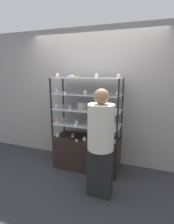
{
  "coord_description": "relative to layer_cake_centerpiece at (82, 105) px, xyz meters",
  "views": [
    {
      "loc": [
        1.03,
        -2.85,
        1.82
      ],
      "look_at": [
        0.0,
        0.0,
        1.09
      ],
      "focal_mm": 28.0,
      "sensor_mm": 36.0,
      "label": 1
    }
  ],
  "objects": [
    {
      "name": "cupcake_2",
      "position": [
        0.1,
        -0.17,
        -0.57
      ],
      "size": [
        0.06,
        0.06,
        0.07
      ],
      "color": "beige",
      "rests_on": "display_base"
    },
    {
      "name": "display_riser_lower",
      "position": [
        0.11,
        -0.04,
        -0.35
      ],
      "size": [
        1.2,
        0.49,
        0.27
      ],
      "color": "black",
      "rests_on": "display_base"
    },
    {
      "name": "price_tag_2",
      "position": [
        0.26,
        -0.26,
        -0.03
      ],
      "size": [
        0.04,
        0.0,
        0.04
      ],
      "color": "white",
      "rests_on": "display_riser_middle"
    },
    {
      "name": "cupcake_4",
      "position": [
        0.65,
        -0.1,
        -0.57
      ],
      "size": [
        0.06,
        0.06,
        0.07
      ],
      "color": "beige",
      "rests_on": "display_base"
    },
    {
      "name": "price_tag_1",
      "position": [
        -0.03,
        -0.26,
        -0.31
      ],
      "size": [
        0.04,
        0.0,
        0.04
      ],
      "color": "white",
      "rests_on": "display_riser_lower"
    },
    {
      "name": "price_tag_4",
      "position": [
        -0.13,
        -0.26,
        0.52
      ],
      "size": [
        0.04,
        0.0,
        0.04
      ],
      "color": "white",
      "rests_on": "display_riser_top"
    },
    {
      "name": "cupcake_12",
      "position": [
        -0.45,
        -0.11,
        0.25
      ],
      "size": [
        0.06,
        0.06,
        0.07
      ],
      "color": "beige",
      "rests_on": "display_riser_upper"
    },
    {
      "name": "price_tag_3",
      "position": [
        -0.21,
        -0.26,
        0.24
      ],
      "size": [
        0.04,
        0.0,
        0.04
      ],
      "color": "white",
      "rests_on": "display_riser_upper"
    },
    {
      "name": "cupcake_3",
      "position": [
        0.37,
        -0.16,
        -0.57
      ],
      "size": [
        0.06,
        0.06,
        0.07
      ],
      "color": "#CCB28C",
      "rests_on": "display_base"
    },
    {
      "name": "cupcake_7",
      "position": [
        0.63,
        -0.09,
        -0.29
      ],
      "size": [
        0.06,
        0.06,
        0.08
      ],
      "color": "beige",
      "rests_on": "display_riser_lower"
    },
    {
      "name": "cupcake_18",
      "position": [
        0.65,
        -0.08,
        0.53
      ],
      "size": [
        0.06,
        0.06,
        0.07
      ],
      "color": "beige",
      "rests_on": "display_riser_top"
    },
    {
      "name": "back_wall",
      "position": [
        0.11,
        0.35,
        0.1
      ],
      "size": [
        8.0,
        0.05,
        2.6
      ],
      "color": "gray",
      "rests_on": "ground_plane"
    },
    {
      "name": "cupcake_14",
      "position": [
        0.66,
        -0.14,
        0.25
      ],
      "size": [
        0.06,
        0.06,
        0.07
      ],
      "color": "#CCB28C",
      "rests_on": "display_riser_upper"
    },
    {
      "name": "cupcake_6",
      "position": [
        -0.07,
        -0.12,
        -0.29
      ],
      "size": [
        0.06,
        0.06,
        0.08
      ],
      "color": "white",
      "rests_on": "display_riser_lower"
    },
    {
      "name": "cupcake_0",
      "position": [
        -0.44,
        -0.16,
        -0.57
      ],
      "size": [
        0.06,
        0.06,
        0.07
      ],
      "color": "white",
      "rests_on": "display_base"
    },
    {
      "name": "cupcake_9",
      "position": [
        -0.18,
        -0.14,
        -0.02
      ],
      "size": [
        0.07,
        0.07,
        0.07
      ],
      "color": "white",
      "rests_on": "display_riser_middle"
    },
    {
      "name": "display_riser_upper",
      "position": [
        0.11,
        -0.04,
        0.2
      ],
      "size": [
        1.2,
        0.49,
        0.27
      ],
      "color": "black",
      "rests_on": "display_riser_middle"
    },
    {
      "name": "cupcake_11",
      "position": [
        0.64,
        -0.1,
        -0.02
      ],
      "size": [
        0.07,
        0.07,
        0.07
      ],
      "color": "#CCB28C",
      "rests_on": "display_riser_middle"
    },
    {
      "name": "cupcake_1",
      "position": [
        -0.16,
        -0.08,
        -0.57
      ],
      "size": [
        0.06,
        0.06,
        0.07
      ],
      "color": "beige",
      "rests_on": "display_base"
    },
    {
      "name": "cupcake_16",
      "position": [
        -0.07,
        -0.1,
        0.53
      ],
      "size": [
        0.06,
        0.06,
        0.07
      ],
      "color": "#CCB28C",
      "rests_on": "display_riser_top"
    },
    {
      "name": "donut_glazed",
      "position": [
        -0.15,
        0.01,
        0.52
      ],
      "size": [
        0.15,
        0.15,
        0.04
      ],
      "color": "#EFE5CC",
      "rests_on": "display_riser_top"
    },
    {
      "name": "display_base",
      "position": [
        0.11,
        -0.04,
        -0.9
      ],
      "size": [
        1.2,
        0.49,
        0.6
      ],
      "color": "black",
      "rests_on": "ground_plane"
    },
    {
      "name": "display_riser_top",
      "position": [
        0.11,
        -0.04,
        0.48
      ],
      "size": [
        1.2,
        0.49,
        0.27
      ],
      "color": "black",
      "rests_on": "display_riser_upper"
    },
    {
      "name": "layer_cake_centerpiece",
      "position": [
        0.0,
        0.0,
        0.0
      ],
      "size": [
        0.18,
        0.18,
        0.11
      ],
      "color": "beige",
      "rests_on": "display_riser_middle"
    },
    {
      "name": "cupcake_15",
      "position": [
        -0.43,
        -0.09,
        0.53
      ],
      "size": [
        0.06,
        0.06,
        0.07
      ],
      "color": "#CCB28C",
      "rests_on": "display_riser_top"
    },
    {
      "name": "cupcake_5",
      "position": [
        -0.45,
        -0.14,
        -0.29
      ],
      "size": [
        0.06,
        0.06,
        0.08
      ],
      "color": "beige",
      "rests_on": "display_riser_lower"
    },
    {
      "name": "cupcake_17",
      "position": [
        0.29,
        -0.09,
        0.53
      ],
      "size": [
        0.06,
        0.06,
        0.07
      ],
      "color": "white",
      "rests_on": "display_riser_top"
    },
    {
      "name": "customer_figure",
      "position": [
        0.54,
        -0.68,
        -0.36
      ],
      "size": [
        0.37,
        0.37,
        1.59
      ],
      "color": "black",
      "rests_on": "ground_plane"
    },
    {
      "name": "display_riser_middle",
      "position": [
        0.11,
        -0.04,
        -0.07
      ],
      "size": [
        1.2,
        0.49,
        0.27
      ],
      "color": "black",
      "rests_on": "display_riser_lower"
    },
    {
      "name": "cupcake_10",
      "position": [
        0.39,
        -0.14,
        -0.02
      ],
      "size": [
        0.07,
        0.07,
        0.07
      ],
      "color": "white",
      "rests_on": "display_riser_middle"
    },
    {
      "name": "price_tag_0",
      "position": [
        -0.01,
        -0.26,
        -0.58
      ],
      "size": [
        0.04,
        0.0,
        0.04
      ],
      "color": "white",
      "rests_on": "display_base"
    },
    {
      "name": "cupcake_8",
      "position": [
        -0.44,
        -0.15,
        -0.02
      ],
      "size": [
        0.07,
        0.07,
        0.07
      ],
      "color": "#CCB28C",
      "rests_on": "display_riser_middle"
    },
    {
      "name": "ground_plane",
      "position": [
        0.11,
        -0.04,
        -1.2
      ],
      "size": [
        20.0,
        20.0,
        0.0
      ],
      "primitive_type": "plane",
      "color": "#2D2D33"
    },
    {
      "name": "cupcake_13",
      "position": [
        0.11,
        -0.14,
        0.25
      ],
      "size": [
        0.06,
        0.06,
        0.07
      ],
      "color": "#CCB28C",
      "rests_on": "display_riser_upper"
    },
    {
      "name": "sheet_cake_frosted",
      "position": [
        0.31,
        0.0,
        -0.29
      ],
      "size": [
        0.19,
        0.15,
        0.07
      ],
      "color": "#C66660",
      "rests_on": "display_riser_lower"
    }
  ]
}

